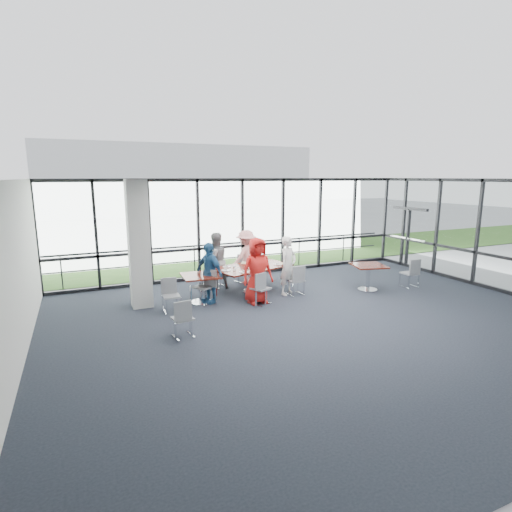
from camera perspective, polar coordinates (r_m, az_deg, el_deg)
name	(u,v)px	position (r m, az deg, el deg)	size (l,w,h in m)	color
floor	(327,324)	(9.25, 10.05, -9.55)	(12.00, 10.00, 0.02)	#1B222C
ceiling	(332,179)	(8.66, 10.79, 10.73)	(12.00, 10.00, 0.04)	silver
wall_left	(9,284)	(7.39, -31.78, -3.38)	(0.10, 10.00, 3.20)	silver
curtain_wall_back	(242,228)	(13.19, -1.95, 4.08)	(12.00, 0.10, 3.20)	white
curtain_wall_right	(510,237)	(13.15, 32.56, 2.28)	(0.10, 10.00, 3.20)	white
exit_door	(408,238)	(15.57, 20.86, 2.41)	(0.12, 1.60, 2.10)	black
structural_column	(139,244)	(10.34, -16.40, 1.62)	(0.50, 0.50, 3.20)	silver
apron	(201,251)	(18.11, -7.89, 0.77)	(80.00, 70.00, 0.02)	gray
grass_strip	(215,258)	(16.23, -5.91, -0.30)	(80.00, 5.00, 0.01)	#235016
hangar_main	(176,179)	(40.13, -11.43, 10.71)	(24.00, 10.00, 6.00)	silver
guard_rail	(236,257)	(13.92, -2.85, -0.14)	(0.06, 0.06, 12.00)	#2D2D33
main_table	(252,270)	(11.37, -0.62, -1.98)	(2.44, 1.78, 0.75)	#3B100A
side_table_left	(201,279)	(10.47, -7.92, -3.25)	(0.99, 0.99, 0.75)	#3B100A
side_table_right	(369,269)	(11.99, 15.78, -1.75)	(1.08, 1.08, 0.75)	#3B100A
diner_near_left	(257,271)	(10.31, 0.17, -2.11)	(0.85, 0.55, 1.73)	red
diner_near_right	(288,266)	(11.13, 4.60, -1.39)	(0.60, 0.44, 1.64)	silver
diner_far_left	(215,261)	(11.69, -5.84, -0.72)	(0.81, 0.50, 1.67)	slate
diner_far_right	(246,257)	(12.29, -1.41, -0.12)	(1.07, 0.55, 1.65)	pink
diner_end	(209,273)	(10.44, -6.71, -2.39)	(0.94, 0.51, 1.60)	#265889
chair_main_nl	(261,288)	(10.30, 0.66, -4.65)	(0.42, 0.42, 0.85)	gray
chair_main_nr	(296,280)	(11.16, 5.68, -3.49)	(0.41, 0.41, 0.84)	gray
chair_main_fl	(217,272)	(11.97, -5.53, -2.33)	(0.44, 0.44, 0.89)	gray
chair_main_fr	(243,269)	(12.51, -1.90, -1.82)	(0.41, 0.41, 0.84)	gray
chair_main_end	(203,287)	(10.45, -7.56, -4.41)	(0.44, 0.44, 0.89)	gray
chair_spare_la	(183,318)	(8.40, -10.44, -8.77)	(0.39, 0.39, 0.80)	gray
chair_spare_lb	(171,296)	(9.94, -12.00, -5.64)	(0.39, 0.39, 0.80)	gray
chair_spare_r	(410,273)	(12.74, 21.09, -2.31)	(0.42, 0.42, 0.85)	gray
plate_nl	(244,272)	(10.63, -1.72, -2.31)	(0.26, 0.26, 0.01)	white
plate_nr	(278,264)	(11.56, 3.13, -1.20)	(0.24, 0.24, 0.01)	white
plate_fl	(227,267)	(11.28, -4.20, -1.53)	(0.24, 0.24, 0.01)	white
plate_fr	(257,261)	(12.01, 0.14, -0.70)	(0.27, 0.27, 0.01)	white
plate_end	(226,270)	(10.86, -4.31, -2.04)	(0.27, 0.27, 0.01)	white
tumbler_a	(248,267)	(10.98, -1.10, -1.52)	(0.07, 0.07, 0.14)	white
tumbler_b	(265,263)	(11.40, 1.36, -1.04)	(0.07, 0.07, 0.14)	white
tumbler_c	(249,261)	(11.61, -1.04, -0.79)	(0.08, 0.08, 0.15)	white
tumbler_d	(234,269)	(10.76, -3.11, -1.85)	(0.06, 0.06, 0.13)	white
menu_a	(261,270)	(10.88, 0.69, -2.01)	(0.32, 0.23, 0.00)	beige
menu_b	(282,263)	(11.72, 3.74, -1.06)	(0.28, 0.19, 0.00)	beige
menu_c	(245,263)	(11.80, -1.56, -0.96)	(0.31, 0.22, 0.00)	beige
condiment_caddy	(251,265)	(11.35, -0.67, -1.36)	(0.10, 0.07, 0.04)	black
ketchup_bottle	(253,263)	(11.39, -0.49, -0.95)	(0.06, 0.06, 0.18)	#A51017
green_bottle	(255,262)	(11.42, -0.21, -0.87)	(0.05, 0.05, 0.20)	#1D7733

